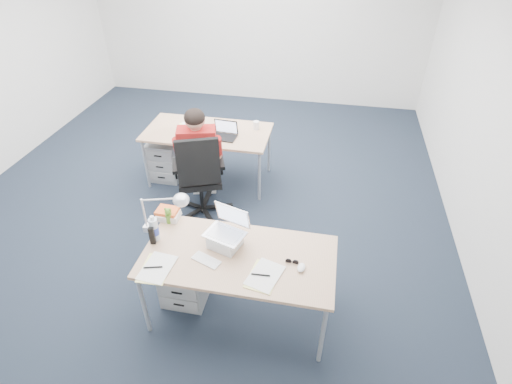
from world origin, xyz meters
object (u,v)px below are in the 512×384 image
(water_bottle, at_px, (154,228))
(far_cup, at_px, (256,125))
(drawer_pedestal_near, at_px, (187,272))
(headphones, at_px, (226,239))
(bear_figurine, at_px, (169,215))
(computer_mouse, at_px, (301,268))
(desk_lamp, at_px, (158,212))
(wireless_keyboard, at_px, (206,260))
(sunglasses, at_px, (292,262))
(silver_laptop, at_px, (224,230))
(drawer_pedestal_far, at_px, (167,157))
(dark_laptop, at_px, (224,130))
(office_chair, at_px, (201,192))
(desk_near, at_px, (239,260))
(desk_far, at_px, (208,134))
(cordless_phone, at_px, (152,236))
(book_stack, at_px, (168,214))
(seated_person, at_px, (200,158))
(can_koozie, at_px, (220,236))

(water_bottle, xyz_separation_m, far_cup, (0.45, 2.21, -0.07))
(drawer_pedestal_near, relative_size, water_bottle, 2.18)
(headphones, xyz_separation_m, bear_figurine, (-0.57, 0.14, 0.06))
(computer_mouse, relative_size, desk_lamp, 0.22)
(wireless_keyboard, distance_m, sunglasses, 0.70)
(silver_laptop, xyz_separation_m, wireless_keyboard, (-0.11, -0.20, -0.16))
(drawer_pedestal_far, relative_size, sunglasses, 5.00)
(dark_laptop, bearing_deg, office_chair, -98.01)
(desk_near, height_order, wireless_keyboard, wireless_keyboard)
(drawer_pedestal_far, distance_m, silver_laptop, 2.48)
(desk_far, relative_size, silver_laptop, 4.69)
(cordless_phone, bearing_deg, sunglasses, -10.54)
(drawer_pedestal_near, xyz_separation_m, drawer_pedestal_far, (-0.96, 1.94, 0.00))
(bear_figurine, bearing_deg, sunglasses, -25.72)
(bear_figurine, bearing_deg, book_stack, 109.24)
(sunglasses, bearing_deg, wireless_keyboard, -168.26)
(cordless_phone, bearing_deg, office_chair, 80.68)
(desk_near, height_order, drawer_pedestal_far, desk_near)
(seated_person, xyz_separation_m, computer_mouse, (1.35, -1.57, 0.07))
(office_chair, height_order, drawer_pedestal_far, office_chair)
(seated_person, xyz_separation_m, silver_laptop, (0.69, -1.42, 0.22))
(office_chair, height_order, sunglasses, office_chair)
(cordless_phone, bearing_deg, drawer_pedestal_near, 22.31)
(desk_near, distance_m, drawer_pedestal_far, 2.59)
(drawer_pedestal_far, distance_m, dark_laptop, 1.03)
(drawer_pedestal_far, relative_size, book_stack, 2.64)
(drawer_pedestal_far, bearing_deg, can_koozie, -55.87)
(wireless_keyboard, bearing_deg, desk_lamp, 172.87)
(book_stack, relative_size, far_cup, 1.92)
(can_koozie, bearing_deg, far_cup, 92.72)
(headphones, height_order, cordless_phone, cordless_phone)
(drawer_pedestal_far, height_order, desk_lamp, desk_lamp)
(desk_near, bearing_deg, far_cup, 97.52)
(book_stack, bearing_deg, drawer_pedestal_near, -46.69)
(can_koozie, relative_size, water_bottle, 0.38)
(can_koozie, xyz_separation_m, sunglasses, (0.64, -0.14, -0.04))
(water_bottle, bearing_deg, desk_near, -4.40)
(silver_laptop, height_order, can_koozie, silver_laptop)
(bear_figurine, xyz_separation_m, desk_lamp, (-0.02, -0.14, 0.15))
(drawer_pedestal_far, bearing_deg, headphones, -54.69)
(desk_near, distance_m, can_koozie, 0.27)
(office_chair, xyz_separation_m, sunglasses, (1.23, -1.33, 0.42))
(seated_person, xyz_separation_m, sunglasses, (1.27, -1.51, 0.07))
(desk_far, distance_m, wireless_keyboard, 2.30)
(computer_mouse, bearing_deg, cordless_phone, -175.16)
(drawer_pedestal_near, xyz_separation_m, far_cup, (0.25, 2.13, 0.51))
(desk_near, height_order, silver_laptop, silver_laptop)
(desk_near, xyz_separation_m, headphones, (-0.14, 0.15, 0.07))
(seated_person, distance_m, silver_laptop, 1.60)
(water_bottle, bearing_deg, book_stack, 90.00)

